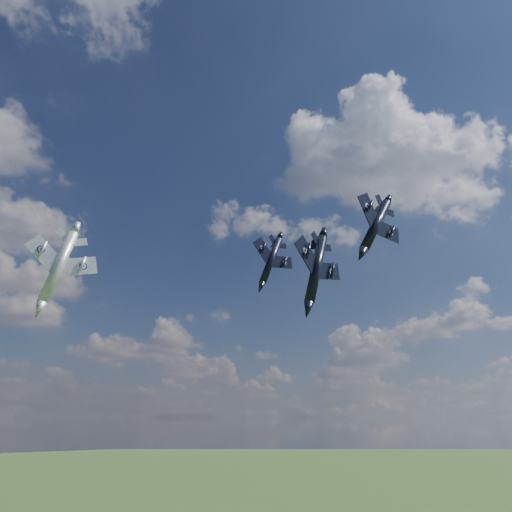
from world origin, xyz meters
TOP-DOWN VIEW (x-y plane):
  - jet_lead_navy at (9.54, 10.14)m, footprint 13.30×16.51m
  - jet_right_navy at (12.05, 0.88)m, footprint 9.34×13.08m
  - jet_high_navy at (16.78, 30.55)m, footprint 10.94×14.27m
  - jet_left_silver at (-20.97, 28.86)m, footprint 12.96×16.16m

SIDE VIEW (x-z plane):
  - jet_left_silver at x=-20.97m, z-range 77.07..82.88m
  - jet_lead_navy at x=9.54m, z-range 77.00..83.41m
  - jet_right_navy at x=12.05m, z-range 80.74..88.17m
  - jet_high_navy at x=16.78m, z-range 84.87..91.25m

